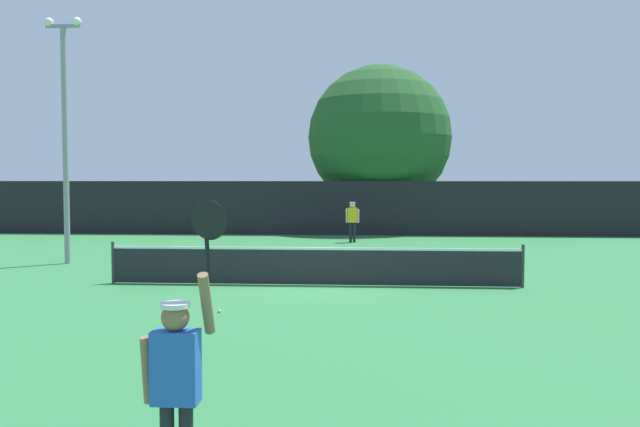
# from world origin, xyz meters

# --- Properties ---
(ground_plane) EXTENTS (120.00, 120.00, 0.00)m
(ground_plane) POSITION_xyz_m (0.00, 0.00, 0.00)
(ground_plane) COLOR #2D723D
(tennis_net) EXTENTS (10.43, 0.08, 1.07)m
(tennis_net) POSITION_xyz_m (0.00, 0.00, 0.51)
(tennis_net) COLOR #232328
(tennis_net) RESTS_ON ground
(perimeter_fence) EXTENTS (35.43, 0.12, 2.59)m
(perimeter_fence) POSITION_xyz_m (0.00, 14.89, 1.30)
(perimeter_fence) COLOR black
(perimeter_fence) RESTS_ON ground
(player_serving) EXTENTS (0.68, 0.39, 2.50)m
(player_serving) POSITION_xyz_m (-0.26, -11.01, 1.10)
(player_serving) COLOR blue
(player_serving) RESTS_ON ground
(player_receiving) EXTENTS (0.57, 0.25, 1.71)m
(player_receiving) POSITION_xyz_m (0.77, 11.29, 1.05)
(player_receiving) COLOR yellow
(player_receiving) RESTS_ON ground
(tennis_ball) EXTENTS (0.07, 0.07, 0.07)m
(tennis_ball) POSITION_xyz_m (-1.62, -3.48, 0.03)
(tennis_ball) COLOR #CCE033
(tennis_ball) RESTS_ON ground
(light_pole) EXTENTS (1.18, 0.28, 7.72)m
(light_pole) POSITION_xyz_m (-8.13, 3.72, 4.42)
(light_pole) COLOR gray
(light_pole) RESTS_ON ground
(large_tree) EXTENTS (7.49, 7.49, 8.62)m
(large_tree) POSITION_xyz_m (2.06, 18.03, 4.86)
(large_tree) COLOR brown
(large_tree) RESTS_ON ground
(parked_car_near) EXTENTS (2.09, 4.28, 1.69)m
(parked_car_near) POSITION_xyz_m (-7.83, 21.24, 0.78)
(parked_car_near) COLOR red
(parked_car_near) RESTS_ON ground
(parked_car_mid) EXTENTS (2.26, 4.35, 1.69)m
(parked_car_mid) POSITION_xyz_m (1.54, 20.32, 0.78)
(parked_car_mid) COLOR black
(parked_car_mid) RESTS_ON ground
(parked_car_far) EXTENTS (2.42, 4.41, 1.69)m
(parked_car_far) POSITION_xyz_m (10.48, 23.12, 0.78)
(parked_car_far) COLOR black
(parked_car_far) RESTS_ON ground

